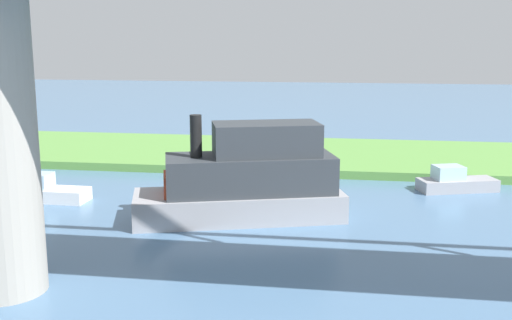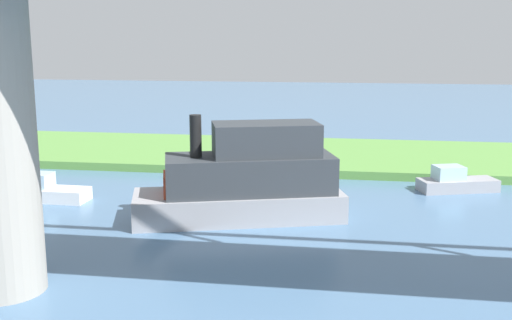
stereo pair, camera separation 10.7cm
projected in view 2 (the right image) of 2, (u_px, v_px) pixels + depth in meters
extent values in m
plane|color=#4C7093|center=(260.00, 176.00, 36.76)|extent=(160.00, 160.00, 0.00)
cube|color=#5B9342|center=(273.00, 154.00, 42.53)|extent=(80.00, 12.00, 0.50)
cylinder|color=#2D334C|center=(318.00, 159.00, 38.18)|extent=(0.29, 0.29, 0.55)
cylinder|color=blue|center=(318.00, 149.00, 38.07)|extent=(0.51, 0.51, 0.60)
sphere|color=tan|center=(318.00, 143.00, 37.99)|extent=(0.24, 0.24, 0.24)
cylinder|color=brown|center=(223.00, 156.00, 38.47)|extent=(0.20, 0.20, 0.74)
cube|color=#99999E|center=(238.00, 206.00, 28.03)|extent=(9.93, 5.78, 1.26)
cube|color=#33383D|center=(250.00, 174.00, 27.82)|extent=(8.04, 4.93, 1.68)
cube|color=#33383D|center=(266.00, 139.00, 27.62)|extent=(5.21, 3.67, 1.47)
cylinder|color=black|center=(196.00, 136.00, 27.14)|extent=(0.52, 0.52, 1.88)
cube|color=#D84C2D|center=(182.00, 184.00, 27.47)|extent=(2.16, 2.29, 0.94)
cube|color=#99999E|center=(458.00, 185.00, 33.23)|extent=(4.44, 2.69, 0.65)
cube|color=silver|center=(449.00, 173.00, 33.02)|extent=(1.80, 1.59, 0.74)
cube|color=white|center=(247.00, 179.00, 34.56)|extent=(4.44, 1.88, 0.67)
cube|color=silver|center=(237.00, 166.00, 34.46)|extent=(1.65, 1.35, 0.77)
cube|color=white|center=(48.00, 194.00, 31.31)|extent=(4.22, 1.57, 0.65)
cube|color=silver|center=(36.00, 180.00, 31.27)|extent=(1.53, 1.22, 0.75)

